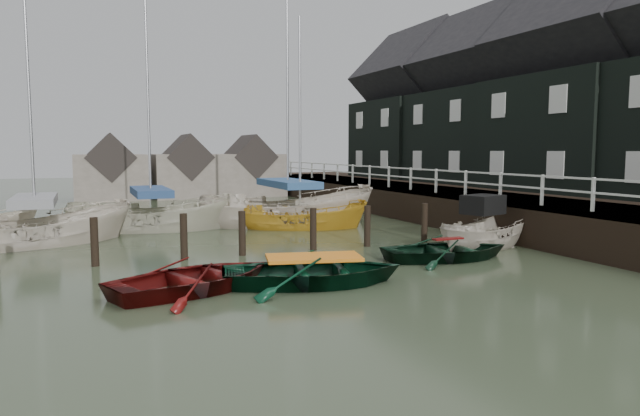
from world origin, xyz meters
name	(u,v)px	position (x,y,z in m)	size (l,w,h in m)	color
ground	(314,271)	(0.00, 0.00, 0.00)	(120.00, 120.00, 0.00)	#2C3823
pier	(414,202)	(9.48, 10.00, 0.71)	(3.04, 32.00, 2.70)	black
land_strip	(503,212)	(15.00, 10.00, 0.00)	(14.00, 38.00, 1.50)	black
quay_houses	(524,102)	(14.99, 8.66, 5.68)	(6.52, 28.14, 10.01)	black
mooring_pilings	(245,239)	(-1.11, 3.00, 0.50)	(13.72, 0.22, 1.80)	black
far_sheds	(184,171)	(0.83, 26.00, 1.86)	(14.00, 4.08, 4.39)	#665B51
rowboat_red	(198,290)	(-3.34, -0.93, 0.00)	(3.01, 4.22, 0.87)	#4F0C0B
rowboat_green	(314,284)	(-0.59, -1.45, 0.00)	(3.17, 4.44, 0.92)	black
rowboat_dkgreen	(447,259)	(4.38, -0.01, 0.00)	(2.85, 3.98, 0.83)	black
motorboat	(485,245)	(6.80, 1.25, 0.09)	(4.67, 2.83, 2.61)	#BAB09F
sailboat_a	(37,243)	(-7.30, 7.78, 0.06)	(7.17, 4.33, 11.36)	beige
sailboat_b	(152,228)	(-3.16, 10.09, 0.06)	(7.31, 4.25, 11.46)	beige
sailboat_c	(300,228)	(2.73, 8.23, 0.01)	(6.05, 4.29, 9.84)	gold
sailboat_d	(288,223)	(2.67, 9.62, 0.06)	(8.30, 3.97, 12.20)	beige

